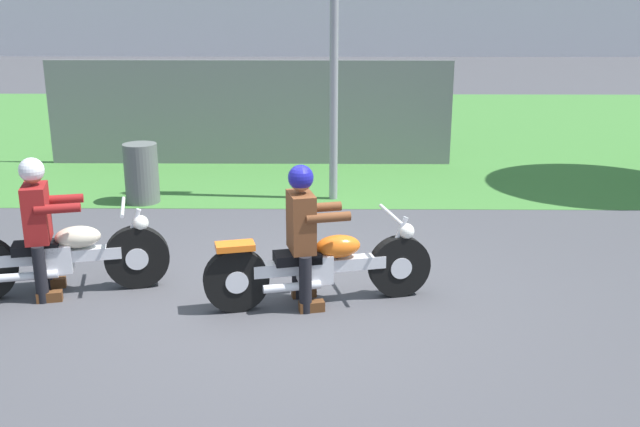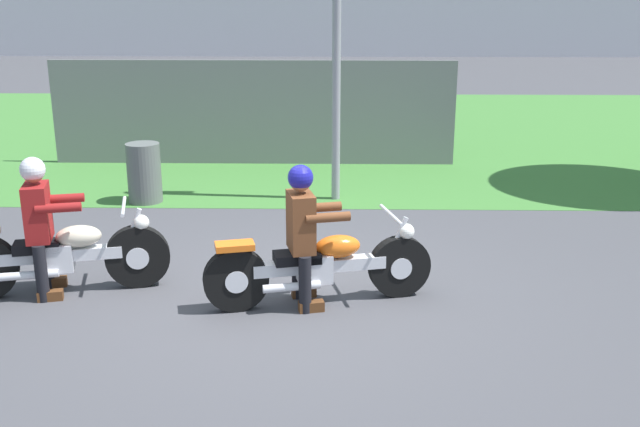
# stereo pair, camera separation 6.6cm
# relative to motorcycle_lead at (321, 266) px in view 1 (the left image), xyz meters

# --- Properties ---
(ground) EXTENTS (120.00, 120.00, 0.00)m
(ground) POSITION_rel_motorcycle_lead_xyz_m (-0.33, 0.13, -0.38)
(ground) COLOR #424247
(grass_verge) EXTENTS (60.00, 12.00, 0.01)m
(grass_verge) POSITION_rel_motorcycle_lead_xyz_m (-0.33, 9.22, -0.38)
(grass_verge) COLOR #3D7533
(grass_verge) RESTS_ON ground
(motorcycle_lead) EXTENTS (2.20, 0.83, 0.87)m
(motorcycle_lead) POSITION_rel_motorcycle_lead_xyz_m (0.00, 0.00, 0.00)
(motorcycle_lead) COLOR black
(motorcycle_lead) RESTS_ON ground
(rider_lead) EXTENTS (0.62, 0.55, 1.39)m
(rider_lead) POSITION_rel_motorcycle_lead_xyz_m (-0.16, -0.04, 0.43)
(rider_lead) COLOR black
(rider_lead) RESTS_ON ground
(motorcycle_follow) EXTENTS (2.08, 0.79, 0.88)m
(motorcycle_follow) POSITION_rel_motorcycle_lead_xyz_m (-2.58, 0.20, 0.01)
(motorcycle_follow) COLOR black
(motorcycle_follow) RESTS_ON ground
(rider_follow) EXTENTS (0.62, 0.55, 1.40)m
(rider_follow) POSITION_rel_motorcycle_lead_xyz_m (-2.74, 0.17, 0.44)
(rider_follow) COLOR black
(rider_follow) RESTS_ON ground
(trash_can) EXTENTS (0.48, 0.48, 0.86)m
(trash_can) POSITION_rel_motorcycle_lead_xyz_m (-2.60, 3.55, 0.05)
(trash_can) COLOR #595E5B
(trash_can) RESTS_ON ground
(fence_segment) EXTENTS (7.00, 0.06, 1.80)m
(fence_segment) POSITION_rel_motorcycle_lead_xyz_m (-1.30, 6.06, 0.52)
(fence_segment) COLOR slate
(fence_segment) RESTS_ON ground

